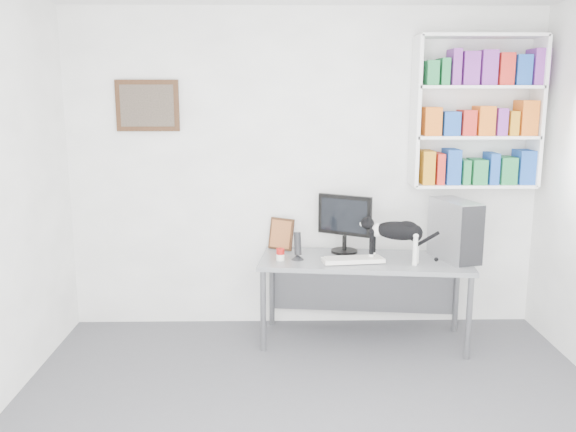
{
  "coord_description": "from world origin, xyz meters",
  "views": [
    {
      "loc": [
        -0.23,
        -3.16,
        2.01
      ],
      "look_at": [
        -0.15,
        1.53,
        1.05
      ],
      "focal_mm": 38.0,
      "sensor_mm": 36.0,
      "label": 1
    }
  ],
  "objects_px": {
    "leaning_print": "(281,233)",
    "soup_can": "(280,254)",
    "desk": "(364,300)",
    "monitor": "(345,223)",
    "keyboard": "(353,260)",
    "speaker": "(298,245)",
    "pc_tower": "(455,230)",
    "cat": "(396,241)",
    "bookshelf": "(476,112)"
  },
  "relations": [
    {
      "from": "soup_can",
      "to": "cat",
      "type": "distance_m",
      "value": 0.92
    },
    {
      "from": "pc_tower",
      "to": "speaker",
      "type": "height_order",
      "value": "pc_tower"
    },
    {
      "from": "bookshelf",
      "to": "desk",
      "type": "xyz_separation_m",
      "value": [
        -0.93,
        -0.3,
        -1.5
      ]
    },
    {
      "from": "bookshelf",
      "to": "monitor",
      "type": "bearing_deg",
      "value": -175.15
    },
    {
      "from": "keyboard",
      "to": "soup_can",
      "type": "bearing_deg",
      "value": 166.34
    },
    {
      "from": "desk",
      "to": "monitor",
      "type": "height_order",
      "value": "monitor"
    },
    {
      "from": "bookshelf",
      "to": "leaning_print",
      "type": "distance_m",
      "value": 1.89
    },
    {
      "from": "monitor",
      "to": "pc_tower",
      "type": "height_order",
      "value": "monitor"
    },
    {
      "from": "pc_tower",
      "to": "monitor",
      "type": "bearing_deg",
      "value": 149.01
    },
    {
      "from": "desk",
      "to": "cat",
      "type": "distance_m",
      "value": 0.58
    },
    {
      "from": "bookshelf",
      "to": "speaker",
      "type": "relative_size",
      "value": 5.32
    },
    {
      "from": "desk",
      "to": "bookshelf",
      "type": "bearing_deg",
      "value": 24.36
    },
    {
      "from": "leaning_print",
      "to": "soup_can",
      "type": "xyz_separation_m",
      "value": [
        -0.01,
        -0.35,
        -0.09
      ]
    },
    {
      "from": "speaker",
      "to": "leaning_print",
      "type": "bearing_deg",
      "value": 93.92
    },
    {
      "from": "monitor",
      "to": "bookshelf",
      "type": "bearing_deg",
      "value": 34.13
    },
    {
      "from": "desk",
      "to": "pc_tower",
      "type": "xyz_separation_m",
      "value": [
        0.71,
        -0.02,
        0.59
      ]
    },
    {
      "from": "desk",
      "to": "leaning_print",
      "type": "distance_m",
      "value": 0.89
    },
    {
      "from": "pc_tower",
      "to": "speaker",
      "type": "bearing_deg",
      "value": 163.38
    },
    {
      "from": "monitor",
      "to": "soup_can",
      "type": "height_order",
      "value": "monitor"
    },
    {
      "from": "soup_can",
      "to": "cat",
      "type": "relative_size",
      "value": 0.17
    },
    {
      "from": "desk",
      "to": "cat",
      "type": "relative_size",
      "value": 2.99
    },
    {
      "from": "leaning_print",
      "to": "monitor",
      "type": "bearing_deg",
      "value": 18.86
    },
    {
      "from": "bookshelf",
      "to": "keyboard",
      "type": "distance_m",
      "value": 1.59
    },
    {
      "from": "desk",
      "to": "leaning_print",
      "type": "bearing_deg",
      "value": 160.87
    },
    {
      "from": "desk",
      "to": "monitor",
      "type": "xyz_separation_m",
      "value": [
        -0.14,
        0.21,
        0.6
      ]
    },
    {
      "from": "monitor",
      "to": "pc_tower",
      "type": "relative_size",
      "value": 1.04
    },
    {
      "from": "keyboard",
      "to": "soup_can",
      "type": "distance_m",
      "value": 0.58
    },
    {
      "from": "bookshelf",
      "to": "keyboard",
      "type": "height_order",
      "value": "bookshelf"
    },
    {
      "from": "leaning_print",
      "to": "cat",
      "type": "height_order",
      "value": "cat"
    },
    {
      "from": "leaning_print",
      "to": "cat",
      "type": "distance_m",
      "value": 0.99
    },
    {
      "from": "bookshelf",
      "to": "speaker",
      "type": "xyz_separation_m",
      "value": [
        -1.47,
        -0.31,
        -1.04
      ]
    },
    {
      "from": "keyboard",
      "to": "leaning_print",
      "type": "height_order",
      "value": "leaning_print"
    },
    {
      "from": "soup_can",
      "to": "speaker",
      "type": "bearing_deg",
      "value": 6.82
    },
    {
      "from": "monitor",
      "to": "speaker",
      "type": "bearing_deg",
      "value": -122.13
    },
    {
      "from": "leaning_print",
      "to": "soup_can",
      "type": "bearing_deg",
      "value": -60.47
    },
    {
      "from": "monitor",
      "to": "cat",
      "type": "height_order",
      "value": "monitor"
    },
    {
      "from": "soup_can",
      "to": "desk",
      "type": "bearing_deg",
      "value": 2.22
    },
    {
      "from": "speaker",
      "to": "bookshelf",
      "type": "bearing_deg",
      "value": -5.36
    },
    {
      "from": "desk",
      "to": "speaker",
      "type": "height_order",
      "value": "speaker"
    },
    {
      "from": "pc_tower",
      "to": "leaning_print",
      "type": "bearing_deg",
      "value": 149.91
    },
    {
      "from": "monitor",
      "to": "leaning_print",
      "type": "height_order",
      "value": "monitor"
    },
    {
      "from": "bookshelf",
      "to": "desk",
      "type": "bearing_deg",
      "value": -162.22
    },
    {
      "from": "bookshelf",
      "to": "monitor",
      "type": "height_order",
      "value": "bookshelf"
    },
    {
      "from": "speaker",
      "to": "soup_can",
      "type": "relative_size",
      "value": 2.43
    },
    {
      "from": "keyboard",
      "to": "pc_tower",
      "type": "relative_size",
      "value": 1.0
    },
    {
      "from": "monitor",
      "to": "soup_can",
      "type": "xyz_separation_m",
      "value": [
        -0.54,
        -0.23,
        -0.2
      ]
    },
    {
      "from": "monitor",
      "to": "keyboard",
      "type": "relative_size",
      "value": 1.04
    },
    {
      "from": "cat",
      "to": "soup_can",
      "type": "bearing_deg",
      "value": -162.0
    },
    {
      "from": "keyboard",
      "to": "speaker",
      "type": "relative_size",
      "value": 2.05
    },
    {
      "from": "desk",
      "to": "speaker",
      "type": "distance_m",
      "value": 0.71
    }
  ]
}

